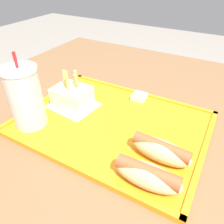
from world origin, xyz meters
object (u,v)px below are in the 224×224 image
Objects in this scene: soda_cup at (25,97)px; hot_dog_near at (161,150)px; fries_carton at (72,96)px; hot_dog_far at (148,175)px; sauce_cup_mayo at (139,96)px.

soda_cup is 1.41× the size of hot_dog_near.
hot_dog_near is (-0.33, -0.05, -0.05)m from soda_cup.
soda_cup is 0.13m from fries_carton.
hot_dog_far is at bearing 153.02° from fries_carton.
hot_dog_near is at bearing 165.73° from fries_carton.
soda_cup is 1.68× the size of fries_carton.
fries_carton is (0.28, -0.07, 0.01)m from hot_dog_near.
fries_carton reaches higher than hot_dog_near.
fries_carton reaches higher than sauce_cup_mayo.
fries_carton is 2.78× the size of sauce_cup_mayo.
fries_carton is at bearing -108.90° from soda_cup.
hot_dog_far is 0.32m from fries_carton.
hot_dog_near is at bearing -172.00° from soda_cup.
hot_dog_far is 3.25× the size of sauce_cup_mayo.
sauce_cup_mayo is (-0.15, -0.12, -0.02)m from fries_carton.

